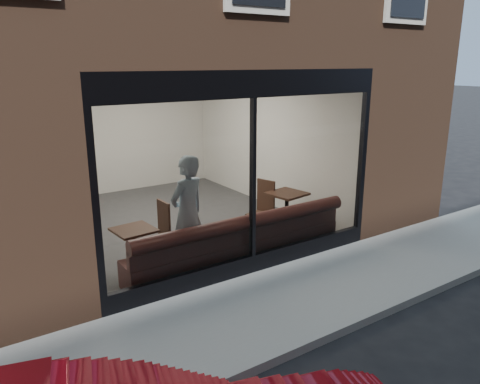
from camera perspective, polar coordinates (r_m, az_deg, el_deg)
ground at (r=6.39m, az=12.63°, el=-16.04°), size 120.00×120.00×0.00m
sidewalk_near at (r=7.01m, az=6.59°, el=-12.67°), size 40.00×2.00×0.01m
kerb_near at (r=6.33m, az=13.00°, el=-15.75°), size 40.00×0.10×0.12m
host_building_pier_right at (r=14.13m, az=-0.08°, el=8.67°), size 2.50×12.00×3.20m
host_building_backfill at (r=15.29m, az=-18.52°, el=8.40°), size 5.00×6.00×3.20m
cafe_floor at (r=10.11m, az=-8.27°, el=-3.56°), size 6.00×6.00×0.00m
cafe_ceiling at (r=9.55m, az=-9.04°, el=14.70°), size 6.00×6.00×0.00m
cafe_wall_back at (r=12.44m, az=-14.65°, el=7.21°), size 5.00×0.00×5.00m
cafe_wall_left at (r=8.95m, az=-23.17°, el=3.32°), size 0.00×6.00×6.00m
cafe_wall_right at (r=10.99m, az=3.22°, el=6.63°), size 0.00×6.00×6.00m
storefront_kick at (r=7.68m, az=1.49°, el=-8.71°), size 5.00×0.10×0.30m
storefront_header at (r=7.01m, az=1.66°, el=13.05°), size 5.00×0.10×0.40m
storefront_mullion at (r=7.22m, az=1.57°, el=1.47°), size 0.06×0.10×2.50m
storefront_glass at (r=7.19m, az=1.71°, el=1.42°), size 4.80×0.00×4.80m
banquette at (r=7.95m, az=-0.19°, el=-7.23°), size 4.00×0.55×0.45m
person at (r=7.58m, az=-6.40°, el=-2.62°), size 0.81×0.65×1.91m
cafe_table_left at (r=7.61m, az=-12.82°, el=-4.54°), size 0.66×0.66×0.04m
cafe_table_right at (r=9.48m, az=5.75°, el=-0.21°), size 0.78×0.78×0.04m
cafe_chair_left at (r=8.46m, az=-10.29°, el=-5.96°), size 0.44×0.44×0.04m
cafe_chair_right at (r=9.74m, az=2.47°, el=-2.78°), size 0.55×0.55×0.04m
wall_poster at (r=9.17m, az=-23.27°, el=3.98°), size 0.02×0.54×0.72m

